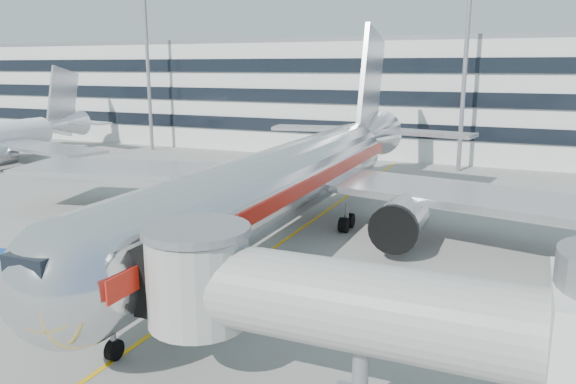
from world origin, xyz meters
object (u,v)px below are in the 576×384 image
at_px(main_jet, 295,176).
at_px(belt_loader, 143,250).
at_px(cargo_container_right, 88,232).
at_px(ramp_worker, 106,264).
at_px(baggage_tug, 5,270).

relative_size(main_jet, belt_loader, 11.52).
distance_m(main_jet, cargo_container_right, 14.76).
bearing_deg(ramp_worker, belt_loader, 43.78).
bearing_deg(cargo_container_right, ramp_worker, -40.25).
distance_m(belt_loader, cargo_container_right, 5.21).
relative_size(main_jet, cargo_container_right, 25.16).
xyz_separation_m(main_jet, ramp_worker, (-6.26, -12.92, -3.22)).
bearing_deg(baggage_tug, main_jet, 54.21).
bearing_deg(main_jet, ramp_worker, -115.87).
distance_m(belt_loader, ramp_worker, 3.89).
relative_size(belt_loader, cargo_container_right, 2.18).
distance_m(baggage_tug, ramp_worker, 5.50).
bearing_deg(ramp_worker, cargo_container_right, 87.90).
height_order(belt_loader, ramp_worker, belt_loader).
height_order(baggage_tug, cargo_container_right, baggage_tug).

